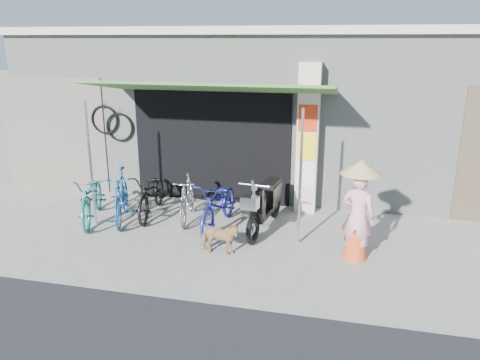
% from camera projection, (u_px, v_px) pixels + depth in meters
% --- Properties ---
extents(ground, '(80.00, 80.00, 0.00)m').
position_uv_depth(ground, '(238.00, 256.00, 7.66)').
color(ground, '#A49E94').
rests_on(ground, ground).
extents(bicycle_shop, '(12.30, 5.30, 3.66)m').
position_uv_depth(bicycle_shop, '(285.00, 104.00, 11.88)').
color(bicycle_shop, '#979C94').
rests_on(bicycle_shop, ground).
extents(shop_pillar, '(0.42, 0.44, 3.00)m').
position_uv_depth(shop_pillar, '(308.00, 139.00, 9.32)').
color(shop_pillar, beige).
rests_on(shop_pillar, ground).
extents(awning, '(4.60, 1.88, 2.72)m').
position_uv_depth(awning, '(211.00, 90.00, 8.65)').
color(awning, '#3B692F').
rests_on(awning, ground).
extents(neighbour_left, '(2.60, 0.06, 2.60)m').
position_uv_depth(neighbour_left, '(54.00, 134.00, 10.80)').
color(neighbour_left, '#6B665B').
rests_on(neighbour_left, ground).
extents(bike_teal, '(1.22, 1.93, 0.96)m').
position_uv_depth(bike_teal, '(92.00, 197.00, 9.05)').
color(bike_teal, '#1A756D').
rests_on(bike_teal, ground).
extents(bike_blue, '(1.02, 1.74, 1.01)m').
position_uv_depth(bike_blue, '(121.00, 196.00, 9.04)').
color(bike_blue, '#205896').
rests_on(bike_blue, ground).
extents(bike_black, '(0.86, 1.81, 0.92)m').
position_uv_depth(bike_black, '(152.00, 193.00, 9.33)').
color(bike_black, black).
rests_on(bike_black, ground).
extents(bike_silver, '(0.67, 1.54, 0.90)m').
position_uv_depth(bike_silver, '(187.00, 198.00, 9.09)').
color(bike_silver, '#B8B8BD').
rests_on(bike_silver, ground).
extents(bike_navy, '(0.73, 1.84, 0.95)m').
position_uv_depth(bike_navy, '(219.00, 204.00, 8.67)').
color(bike_navy, navy).
rests_on(bike_navy, ground).
extents(street_dog, '(0.68, 0.32, 0.58)m').
position_uv_depth(street_dog, '(219.00, 238.00, 7.66)').
color(street_dog, tan).
rests_on(street_dog, ground).
extents(moped, '(0.57, 1.91, 1.08)m').
position_uv_depth(moped, '(266.00, 204.00, 8.63)').
color(moped, black).
rests_on(moped, ground).
extents(nun, '(0.64, 0.64, 1.64)m').
position_uv_depth(nun, '(358.00, 210.00, 7.38)').
color(nun, pink).
rests_on(nun, ground).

